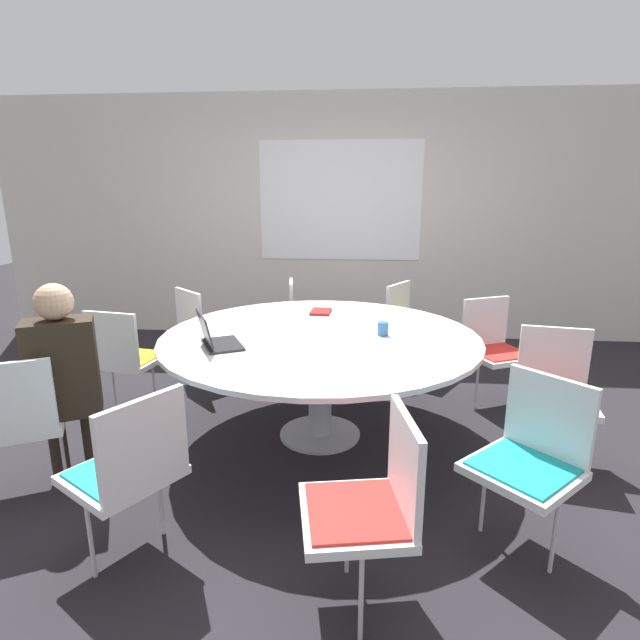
% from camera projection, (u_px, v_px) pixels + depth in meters
% --- Properties ---
extents(ground_plane, '(16.00, 16.00, 0.00)m').
position_uv_depth(ground_plane, '(320.00, 435.00, 3.51)').
color(ground_plane, black).
extents(wall_back, '(8.00, 0.07, 2.70)m').
position_uv_depth(wall_back, '(340.00, 219.00, 5.63)').
color(wall_back, silver).
rests_on(wall_back, ground_plane).
extents(conference_table, '(2.11, 2.11, 0.74)m').
position_uv_depth(conference_table, '(320.00, 346.00, 3.34)').
color(conference_table, '#B7B7BC').
rests_on(conference_table, ground_plane).
extents(chair_0, '(0.58, 0.58, 0.84)m').
position_uv_depth(chair_0, '(17.00, 417.00, 2.67)').
color(chair_0, white).
rests_on(chair_0, ground_plane).
extents(chair_1, '(0.59, 0.60, 0.84)m').
position_uv_depth(chair_1, '(130.00, 465.00, 2.20)').
color(chair_1, white).
rests_on(chair_1, ground_plane).
extents(chair_2, '(0.49, 0.51, 0.84)m').
position_uv_depth(chair_2, '(372.00, 498.00, 1.96)').
color(chair_2, white).
rests_on(chair_2, ground_plane).
extents(chair_3, '(0.61, 0.61, 0.84)m').
position_uv_depth(chair_3, '(531.00, 452.00, 2.31)').
color(chair_3, white).
rests_on(chair_3, ground_plane).
extents(chair_4, '(0.51, 0.49, 0.84)m').
position_uv_depth(chair_4, '(555.00, 386.00, 3.08)').
color(chair_4, white).
rests_on(chair_4, ground_plane).
extents(chair_5, '(0.58, 0.57, 0.84)m').
position_uv_depth(chair_5, '(494.00, 344.00, 3.93)').
color(chair_5, white).
rests_on(chair_5, ground_plane).
extents(chair_6, '(0.59, 0.59, 0.84)m').
position_uv_depth(chair_6, '(410.00, 322.00, 4.58)').
color(chair_6, white).
rests_on(chair_6, ground_plane).
extents(chair_7, '(0.48, 0.50, 0.84)m').
position_uv_depth(chair_7, '(305.00, 315.00, 4.81)').
color(chair_7, white).
rests_on(chair_7, ground_plane).
extents(chair_8, '(0.61, 0.61, 0.84)m').
position_uv_depth(chair_8, '(203.00, 327.00, 4.41)').
color(chair_8, white).
rests_on(chair_8, ground_plane).
extents(chair_9, '(0.51, 0.49, 0.84)m').
position_uv_depth(chair_9, '(125.00, 354.00, 3.69)').
color(chair_9, white).
rests_on(chair_9, ground_plane).
extents(person_0, '(0.42, 0.36, 1.19)m').
position_uv_depth(person_0, '(64.00, 371.00, 2.78)').
color(person_0, '#2D2319').
rests_on(person_0, ground_plane).
extents(laptop, '(0.35, 0.39, 0.21)m').
position_uv_depth(laptop, '(215.00, 338.00, 3.05)').
color(laptop, '#232326').
rests_on(laptop, conference_table).
extents(spiral_notebook, '(0.16, 0.22, 0.02)m').
position_uv_depth(spiral_notebook, '(321.00, 312.00, 3.90)').
color(spiral_notebook, maroon).
rests_on(spiral_notebook, conference_table).
extents(coffee_cup, '(0.07, 0.07, 0.09)m').
position_uv_depth(coffee_cup, '(383.00, 329.00, 3.30)').
color(coffee_cup, '#33669E').
rests_on(coffee_cup, conference_table).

